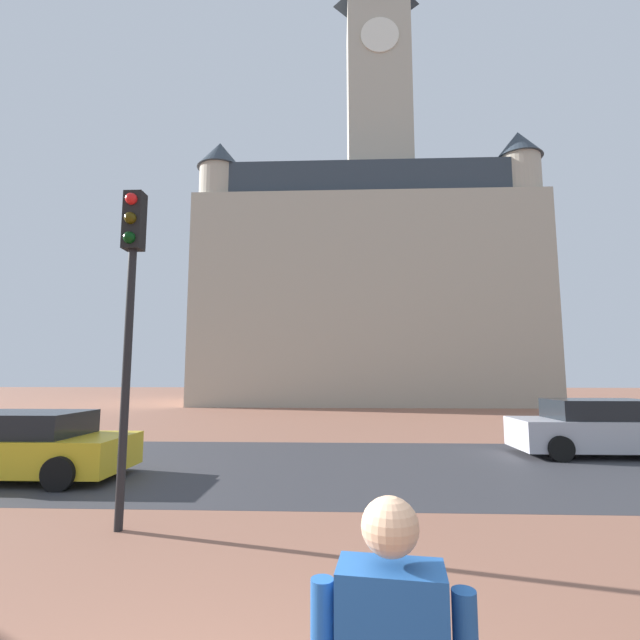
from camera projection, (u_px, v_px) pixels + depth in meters
ground_plane at (306, 458)px, 11.59m from camera, size 120.00×120.00×0.00m
street_asphalt_strip at (303, 465)px, 10.65m from camera, size 120.00×7.16×0.00m
landmark_building at (367, 277)px, 35.27m from camera, size 24.75×12.06×36.66m
car_yellow at (20, 446)px, 9.40m from camera, size 4.52×2.10×1.38m
car_silver at (600, 429)px, 11.98m from camera, size 4.50×1.93×1.50m
traffic_light_pole at (130, 289)px, 6.63m from camera, size 0.28×0.34×4.96m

